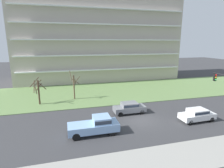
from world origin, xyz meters
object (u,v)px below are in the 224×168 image
Objects in this scene: pickup_blue_center_left at (96,125)px; sedan_gray_center_right at (129,107)px; tree_left at (74,86)px; tree_far_left at (38,90)px; sedan_white_near_left at (197,114)px.

pickup_blue_center_left reaches higher than sedan_gray_center_right.
tree_left is 1.14× the size of sedan_gray_center_right.
tree_far_left reaches higher than sedan_white_near_left.
pickup_blue_center_left is (7.09, -11.54, -1.36)m from tree_far_left.
tree_left reaches higher than pickup_blue_center_left.
pickup_blue_center_left is 1.23× the size of sedan_gray_center_right.
tree_far_left is 0.79× the size of pickup_blue_center_left.
pickup_blue_center_left is at bearing -83.34° from tree_left.
sedan_white_near_left is 1.01× the size of sedan_gray_center_right.
sedan_gray_center_right is at bearing 147.28° from sedan_white_near_left.
sedan_gray_center_right is at bearing -29.19° from tree_far_left.
pickup_blue_center_left reaches higher than sedan_white_near_left.
sedan_gray_center_right is at bearing 39.20° from pickup_blue_center_left.
tree_left is 10.96m from sedan_gray_center_right.
tree_left reaches higher than tree_far_left.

